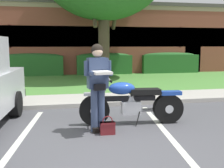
% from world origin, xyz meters
% --- Properties ---
extents(ground_plane, '(140.00, 140.00, 0.00)m').
position_xyz_m(ground_plane, '(0.00, 0.00, 0.00)').
color(ground_plane, '#4C4C51').
extents(curb_strip, '(60.00, 0.20, 0.12)m').
position_xyz_m(curb_strip, '(0.00, 2.76, 0.06)').
color(curb_strip, '#B7B2A8').
rests_on(curb_strip, ground).
extents(concrete_walk, '(60.00, 1.50, 0.08)m').
position_xyz_m(concrete_walk, '(0.00, 3.61, 0.04)').
color(concrete_walk, '#B7B2A8').
rests_on(concrete_walk, ground).
extents(grass_lawn, '(60.00, 6.21, 0.06)m').
position_xyz_m(grass_lawn, '(0.00, 7.46, 0.03)').
color(grass_lawn, '#518E3D').
rests_on(grass_lawn, ground).
extents(stall_stripe_0, '(0.64, 4.38, 0.01)m').
position_xyz_m(stall_stripe_0, '(-1.67, 0.20, 0.00)').
color(stall_stripe_0, silver).
rests_on(stall_stripe_0, ground).
extents(stall_stripe_1, '(0.64, 4.38, 0.01)m').
position_xyz_m(stall_stripe_1, '(1.07, 0.20, 0.00)').
color(stall_stripe_1, silver).
rests_on(stall_stripe_1, ground).
extents(motorcycle, '(2.24, 0.82, 1.18)m').
position_xyz_m(motorcycle, '(0.68, 0.96, 0.48)').
color(motorcycle, black).
rests_on(motorcycle, ground).
extents(rider_person, '(0.53, 0.61, 1.70)m').
position_xyz_m(rider_person, '(-0.20, 0.59, 1.01)').
color(rider_person, black).
rests_on(rider_person, ground).
extents(handbag, '(0.28, 0.13, 0.36)m').
position_xyz_m(handbag, '(-0.05, 0.39, 0.14)').
color(handbag, maroon).
rests_on(handbag, ground).
extents(hedge_left, '(3.23, 0.90, 1.24)m').
position_xyz_m(hedge_left, '(-2.29, 10.47, 0.65)').
color(hedge_left, '#286028').
rests_on(hedge_left, ground).
extents(hedge_center_left, '(3.05, 0.90, 1.24)m').
position_xyz_m(hedge_center_left, '(1.57, 10.47, 0.65)').
color(hedge_center_left, '#286028').
rests_on(hedge_center_left, ground).
extents(hedge_center_right, '(3.33, 0.90, 1.24)m').
position_xyz_m(hedge_center_right, '(5.43, 10.47, 0.65)').
color(hedge_center_right, '#286028').
rests_on(hedge_center_right, ground).
extents(brick_building, '(27.89, 11.46, 4.04)m').
position_xyz_m(brick_building, '(1.37, 16.04, 2.02)').
color(brick_building, brown).
rests_on(brick_building, ground).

